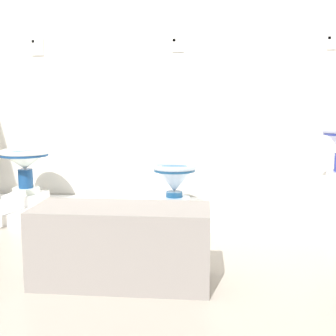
{
  "coord_description": "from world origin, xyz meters",
  "views": [
    {
      "loc": [
        2.41,
        -1.2,
        0.9
      ],
      "look_at": [
        2.11,
        2.11,
        0.41
      ],
      "focal_mm": 44.28,
      "sensor_mm": 36.0,
      "label": 1
    }
  ],
  "objects_px": {
    "info_placard_second": "(178,44)",
    "museum_bench": "(122,245)",
    "plinth_block_tall_cobalt": "(174,205)",
    "info_placard_third": "(333,42)",
    "plinth_block_central_ornate": "(27,198)",
    "antique_toilet_tall_cobalt": "(174,178)",
    "info_placard_first": "(37,47)",
    "antique_toilet_central_ornate": "(25,161)"
  },
  "relations": [
    {
      "from": "antique_toilet_central_ornate",
      "to": "info_placard_second",
      "type": "distance_m",
      "value": 1.65
    },
    {
      "from": "plinth_block_tall_cobalt",
      "to": "museum_bench",
      "type": "bearing_deg",
      "value": -97.99
    },
    {
      "from": "plinth_block_tall_cobalt",
      "to": "antique_toilet_tall_cobalt",
      "type": "bearing_deg",
      "value": 0.0
    },
    {
      "from": "antique_toilet_tall_cobalt",
      "to": "info_placard_third",
      "type": "relative_size",
      "value": 3.02
    },
    {
      "from": "antique_toilet_central_ornate",
      "to": "plinth_block_tall_cobalt",
      "type": "distance_m",
      "value": 1.31
    },
    {
      "from": "museum_bench",
      "to": "info_placard_first",
      "type": "bearing_deg",
      "value": 123.03
    },
    {
      "from": "info_placard_third",
      "to": "museum_bench",
      "type": "distance_m",
      "value": 2.57
    },
    {
      "from": "info_placard_first",
      "to": "info_placard_third",
      "type": "bearing_deg",
      "value": -0.0
    },
    {
      "from": "info_placard_third",
      "to": "museum_bench",
      "type": "relative_size",
      "value": 0.13
    },
    {
      "from": "antique_toilet_central_ornate",
      "to": "info_placard_second",
      "type": "relative_size",
      "value": 3.25
    },
    {
      "from": "info_placard_first",
      "to": "antique_toilet_tall_cobalt",
      "type": "bearing_deg",
      "value": -19.03
    },
    {
      "from": "antique_toilet_central_ornate",
      "to": "info_placard_third",
      "type": "height_order",
      "value": "info_placard_third"
    },
    {
      "from": "plinth_block_central_ornate",
      "to": "antique_toilet_central_ornate",
      "type": "height_order",
      "value": "antique_toilet_central_ornate"
    },
    {
      "from": "plinth_block_tall_cobalt",
      "to": "info_placard_first",
      "type": "xyz_separation_m",
      "value": [
        -1.27,
        0.44,
        1.33
      ]
    },
    {
      "from": "antique_toilet_tall_cobalt",
      "to": "info_placard_first",
      "type": "relative_size",
      "value": 2.3
    },
    {
      "from": "antique_toilet_central_ornate",
      "to": "info_placard_third",
      "type": "distance_m",
      "value": 2.78
    },
    {
      "from": "info_placard_third",
      "to": "info_placard_second",
      "type": "bearing_deg",
      "value": 180.0
    },
    {
      "from": "antique_toilet_central_ornate",
      "to": "plinth_block_tall_cobalt",
      "type": "relative_size",
      "value": 1.06
    },
    {
      "from": "antique_toilet_tall_cobalt",
      "to": "museum_bench",
      "type": "height_order",
      "value": "antique_toilet_tall_cobalt"
    },
    {
      "from": "plinth_block_central_ornate",
      "to": "info_placard_third",
      "type": "bearing_deg",
      "value": 8.75
    },
    {
      "from": "info_placard_second",
      "to": "museum_bench",
      "type": "relative_size",
      "value": 0.14
    },
    {
      "from": "plinth_block_central_ornate",
      "to": "info_placard_first",
      "type": "bearing_deg",
      "value": 91.54
    },
    {
      "from": "museum_bench",
      "to": "info_placard_second",
      "type": "bearing_deg",
      "value": 84.26
    },
    {
      "from": "plinth_block_central_ornate",
      "to": "info_placard_second",
      "type": "bearing_deg",
      "value": 17.44
    },
    {
      "from": "plinth_block_tall_cobalt",
      "to": "antique_toilet_tall_cobalt",
      "type": "relative_size",
      "value": 1.08
    },
    {
      "from": "antique_toilet_central_ornate",
      "to": "info_placard_third",
      "type": "xyz_separation_m",
      "value": [
        2.57,
        0.4,
        0.99
      ]
    },
    {
      "from": "plinth_block_central_ornate",
      "to": "antique_toilet_tall_cobalt",
      "type": "height_order",
      "value": "antique_toilet_tall_cobalt"
    },
    {
      "from": "plinth_block_tall_cobalt",
      "to": "info_placard_third",
      "type": "relative_size",
      "value": 3.25
    },
    {
      "from": "plinth_block_central_ornate",
      "to": "info_placard_second",
      "type": "height_order",
      "value": "info_placard_second"
    },
    {
      "from": "antique_toilet_tall_cobalt",
      "to": "info_placard_first",
      "type": "bearing_deg",
      "value": 160.97
    },
    {
      "from": "antique_toilet_tall_cobalt",
      "to": "museum_bench",
      "type": "relative_size",
      "value": 0.39
    },
    {
      "from": "plinth_block_central_ornate",
      "to": "plinth_block_tall_cobalt",
      "type": "bearing_deg",
      "value": -2.0
    },
    {
      "from": "info_placard_second",
      "to": "plinth_block_tall_cobalt",
      "type": "bearing_deg",
      "value": -89.28
    },
    {
      "from": "antique_toilet_tall_cobalt",
      "to": "info_placard_third",
      "type": "bearing_deg",
      "value": 18.62
    },
    {
      "from": "plinth_block_central_ornate",
      "to": "plinth_block_tall_cobalt",
      "type": "relative_size",
      "value": 0.77
    },
    {
      "from": "antique_toilet_central_ornate",
      "to": "info_placard_first",
      "type": "xyz_separation_m",
      "value": [
        -0.01,
        0.4,
        0.99
      ]
    },
    {
      "from": "plinth_block_central_ornate",
      "to": "antique_toilet_tall_cobalt",
      "type": "distance_m",
      "value": 1.28
    },
    {
      "from": "antique_toilet_central_ornate",
      "to": "info_placard_first",
      "type": "height_order",
      "value": "info_placard_first"
    },
    {
      "from": "plinth_block_central_ornate",
      "to": "plinth_block_tall_cobalt",
      "type": "distance_m",
      "value": 1.26
    },
    {
      "from": "plinth_block_central_ornate",
      "to": "info_placard_first",
      "type": "relative_size",
      "value": 1.9
    },
    {
      "from": "plinth_block_tall_cobalt",
      "to": "antique_toilet_tall_cobalt",
      "type": "distance_m",
      "value": 0.22
    },
    {
      "from": "info_placard_second",
      "to": "info_placard_third",
      "type": "xyz_separation_m",
      "value": [
        1.31,
        -0.0,
        0.0
      ]
    }
  ]
}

